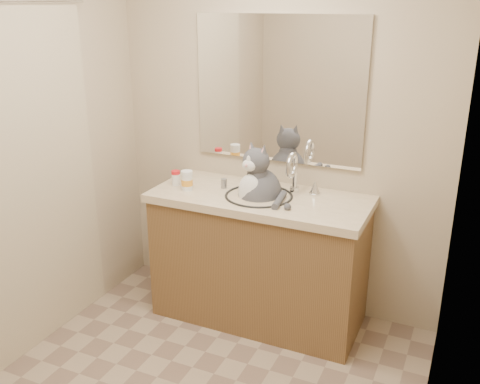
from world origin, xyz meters
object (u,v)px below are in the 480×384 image
object	(u,v)px
cat	(259,193)
pill_bottle_orange	(187,181)
pill_bottle_redcap	(176,178)
grey_canister	(224,183)

from	to	relation	value
cat	pill_bottle_orange	world-z (taller)	cat
pill_bottle_redcap	grey_canister	size ratio (longest dim) A/B	1.58
pill_bottle_orange	grey_canister	distance (m)	0.23
pill_bottle_redcap	grey_canister	bearing A→B (deg)	13.61
pill_bottle_redcap	grey_canister	world-z (taller)	pill_bottle_redcap
pill_bottle_redcap	pill_bottle_orange	xyz separation A→B (m)	(0.11, -0.05, 0.01)
cat	grey_canister	bearing A→B (deg)	-168.76
pill_bottle_orange	grey_canister	size ratio (longest dim) A/B	2.05
cat	pill_bottle_orange	distance (m)	0.46
cat	pill_bottle_redcap	bearing A→B (deg)	-157.73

